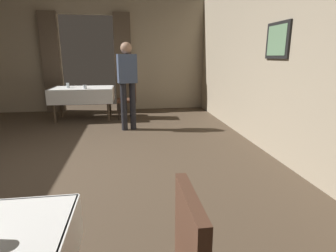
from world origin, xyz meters
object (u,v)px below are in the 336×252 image
object	(u,v)px
dining_table_mid	(83,92)
glass_mid_a	(85,87)
chair_mid_right	(130,97)
person_waiter_by_doorway	(127,79)
glass_mid_b	(68,85)

from	to	relation	value
dining_table_mid	glass_mid_a	size ratio (longest dim) A/B	16.96
chair_mid_right	person_waiter_by_doorway	size ratio (longest dim) A/B	0.54
glass_mid_a	chair_mid_right	bearing A→B (deg)	10.83
dining_table_mid	person_waiter_by_doorway	bearing A→B (deg)	-47.19
glass_mid_a	person_waiter_by_doorway	world-z (taller)	person_waiter_by_doorway
dining_table_mid	chair_mid_right	bearing A→B (deg)	-3.71
chair_mid_right	glass_mid_b	world-z (taller)	chair_mid_right
glass_mid_a	glass_mid_b	world-z (taller)	glass_mid_b
glass_mid_b	person_waiter_by_doorway	xyz separation A→B (m)	(1.37, -1.13, 0.22)
glass_mid_a	glass_mid_b	size ratio (longest dim) A/B	0.73
chair_mid_right	glass_mid_b	xyz separation A→B (m)	(-1.41, 0.06, 0.29)
chair_mid_right	person_waiter_by_doorway	bearing A→B (deg)	-92.24
chair_mid_right	glass_mid_a	world-z (taller)	chair_mid_right
dining_table_mid	glass_mid_b	distance (m)	0.36
glass_mid_a	person_waiter_by_doorway	xyz separation A→B (m)	(0.95, -0.88, 0.23)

